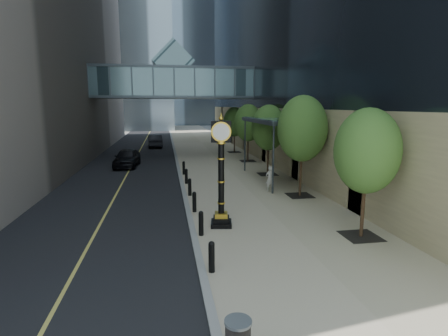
{
  "coord_description": "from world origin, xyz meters",
  "views": [
    {
      "loc": [
        -4.02,
        -9.18,
        5.23
      ],
      "look_at": [
        -1.27,
        7.12,
        2.26
      ],
      "focal_mm": 28.0,
      "sensor_mm": 36.0,
      "label": 1
    }
  ],
  "objects_px": {
    "pedestrian": "(270,179)",
    "car_near": "(127,158)",
    "car_far": "(155,141)",
    "street_clock": "(221,180)"
  },
  "relations": [
    {
      "from": "street_clock",
      "to": "pedestrian",
      "type": "distance_m",
      "value": 6.99
    },
    {
      "from": "pedestrian",
      "to": "car_near",
      "type": "relative_size",
      "value": 0.34
    },
    {
      "from": "street_clock",
      "to": "car_far",
      "type": "relative_size",
      "value": 1.0
    },
    {
      "from": "car_near",
      "to": "car_far",
      "type": "relative_size",
      "value": 0.96
    },
    {
      "from": "car_far",
      "to": "pedestrian",
      "type": "bearing_deg",
      "value": 102.46
    },
    {
      "from": "pedestrian",
      "to": "car_far",
      "type": "relative_size",
      "value": 0.33
    },
    {
      "from": "car_near",
      "to": "car_far",
      "type": "distance_m",
      "value": 14.37
    },
    {
      "from": "car_near",
      "to": "car_far",
      "type": "bearing_deg",
      "value": 86.85
    },
    {
      "from": "car_near",
      "to": "car_far",
      "type": "height_order",
      "value": "car_far"
    },
    {
      "from": "pedestrian",
      "to": "car_near",
      "type": "height_order",
      "value": "pedestrian"
    }
  ]
}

